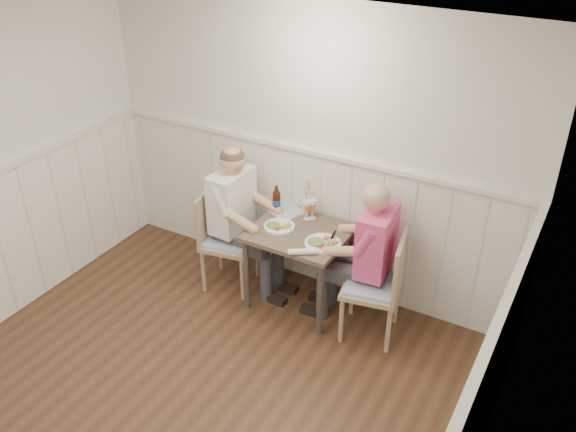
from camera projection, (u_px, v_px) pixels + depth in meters
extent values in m
cube|color=silver|center=(308.00, 151.00, 5.28)|extent=(4.00, 0.04, 2.60)
cube|color=silver|center=(467.00, 420.00, 2.74)|extent=(0.04, 4.50, 2.60)
cube|color=white|center=(95.00, 74.00, 2.94)|extent=(4.00, 4.50, 0.02)
cube|color=silver|center=(306.00, 216.00, 5.60)|extent=(3.98, 0.03, 1.30)
cube|color=silver|center=(306.00, 150.00, 5.25)|extent=(3.98, 0.06, 0.04)
cube|color=silver|center=(461.00, 415.00, 2.75)|extent=(0.06, 4.48, 0.04)
cube|color=#493E35|center=(299.00, 233.00, 5.20)|extent=(0.82, 0.70, 0.04)
cylinder|color=#3F3833|center=(247.00, 275.00, 5.32)|extent=(0.05, 0.05, 0.71)
cylinder|color=#3F3833|center=(281.00, 242.00, 5.77)|extent=(0.05, 0.05, 0.71)
cylinder|color=#3F3833|center=(320.00, 300.00, 5.01)|extent=(0.05, 0.05, 0.71)
cylinder|color=#3F3833|center=(350.00, 263.00, 5.46)|extent=(0.05, 0.05, 0.71)
cube|color=#9E806C|center=(371.00, 288.00, 4.97)|extent=(0.53, 0.53, 0.04)
cube|color=#5679AC|center=(372.00, 284.00, 4.95)|extent=(0.48, 0.48, 0.03)
cube|color=#9E806C|center=(399.00, 266.00, 4.79)|extent=(0.12, 0.45, 0.47)
cylinder|color=#9E806C|center=(388.00, 331.00, 4.88)|extent=(0.04, 0.04, 0.44)
cylinder|color=#9E806C|center=(341.00, 321.00, 4.99)|extent=(0.04, 0.04, 0.44)
cylinder|color=#9E806C|center=(396.00, 302.00, 5.20)|extent=(0.04, 0.04, 0.44)
cylinder|color=#9E806C|center=(352.00, 293.00, 5.31)|extent=(0.04, 0.04, 0.44)
cube|color=#9E806C|center=(230.00, 242.00, 5.57)|extent=(0.53, 0.53, 0.04)
cube|color=#5679AC|center=(230.00, 239.00, 5.55)|extent=(0.47, 0.47, 0.03)
cube|color=#9E806C|center=(208.00, 214.00, 5.50)|extent=(0.12, 0.45, 0.47)
cylinder|color=#9E806C|center=(221.00, 249.00, 5.91)|extent=(0.04, 0.04, 0.44)
cylinder|color=#9E806C|center=(258.00, 256.00, 5.80)|extent=(0.04, 0.04, 0.44)
cylinder|color=#9E806C|center=(203.00, 271.00, 5.59)|extent=(0.04, 0.04, 0.44)
cylinder|color=#9E806C|center=(242.00, 279.00, 5.48)|extent=(0.04, 0.04, 0.44)
cube|color=#3F3F47|center=(369.00, 301.00, 5.20)|extent=(0.47, 0.43, 0.45)
cube|color=#3F3F47|center=(349.00, 268.00, 5.13)|extent=(0.45, 0.39, 0.13)
cube|color=#F8589B|center=(374.00, 240.00, 4.89)|extent=(0.27, 0.46, 0.55)
sphere|color=tan|center=(378.00, 198.00, 4.69)|extent=(0.22, 0.22, 0.22)
sphere|color=#A5A5A0|center=(378.00, 194.00, 4.68)|extent=(0.21, 0.21, 0.21)
cube|color=black|center=(333.00, 230.00, 5.02)|extent=(0.02, 0.07, 0.13)
cube|color=#3F3F47|center=(237.00, 259.00, 5.74)|extent=(0.46, 0.42, 0.46)
cube|color=#3F3F47|center=(254.00, 240.00, 5.50)|extent=(0.44, 0.38, 0.13)
cube|color=white|center=(234.00, 201.00, 5.42)|extent=(0.26, 0.46, 0.56)
sphere|color=tan|center=(232.00, 160.00, 5.22)|extent=(0.22, 0.22, 0.22)
sphere|color=#4C3828|center=(231.00, 157.00, 5.20)|extent=(0.21, 0.21, 0.21)
cylinder|color=white|center=(323.00, 243.00, 5.00)|extent=(0.30, 0.30, 0.02)
ellipsoid|color=#3F722D|center=(316.00, 240.00, 4.98)|extent=(0.15, 0.12, 0.06)
sphere|color=tan|center=(331.00, 242.00, 4.97)|extent=(0.04, 0.04, 0.04)
cube|color=#915544|center=(329.00, 239.00, 5.04)|extent=(0.09, 0.06, 0.01)
cylinder|color=white|center=(336.00, 240.00, 5.00)|extent=(0.06, 0.06, 0.03)
cylinder|color=white|center=(279.00, 226.00, 5.24)|extent=(0.27, 0.27, 0.02)
ellipsoid|color=#3F722D|center=(274.00, 223.00, 5.21)|extent=(0.13, 0.11, 0.05)
sphere|color=tan|center=(286.00, 225.00, 5.21)|extent=(0.04, 0.04, 0.04)
cylinder|color=silver|center=(312.00, 218.00, 5.37)|extent=(0.07, 0.07, 0.01)
cylinder|color=silver|center=(312.00, 214.00, 5.35)|extent=(0.01, 0.01, 0.08)
cone|color=orange|center=(312.00, 207.00, 5.31)|extent=(0.07, 0.07, 0.07)
cylinder|color=silver|center=(313.00, 202.00, 5.29)|extent=(0.07, 0.07, 0.03)
cylinder|color=silver|center=(307.00, 219.00, 5.36)|extent=(0.06, 0.06, 0.01)
cylinder|color=silver|center=(307.00, 215.00, 5.34)|extent=(0.01, 0.01, 0.08)
cone|color=orange|center=(307.00, 208.00, 5.30)|extent=(0.07, 0.07, 0.07)
cylinder|color=silver|center=(307.00, 203.00, 5.28)|extent=(0.07, 0.07, 0.03)
cylinder|color=black|center=(277.00, 203.00, 5.43)|extent=(0.07, 0.07, 0.19)
cone|color=black|center=(276.00, 191.00, 5.37)|extent=(0.07, 0.07, 0.04)
cylinder|color=black|center=(276.00, 188.00, 5.35)|extent=(0.03, 0.03, 0.03)
cylinder|color=#1F37A4|center=(277.00, 202.00, 5.43)|extent=(0.07, 0.07, 0.05)
cylinder|color=white|center=(302.00, 252.00, 4.87)|extent=(0.22, 0.17, 0.05)
cylinder|color=silver|center=(305.00, 211.00, 5.41)|extent=(0.04, 0.04, 0.08)
cylinder|color=#CFC27D|center=(305.00, 198.00, 5.35)|extent=(0.02, 0.02, 0.25)
cone|color=#CFC27D|center=(306.00, 182.00, 5.27)|extent=(0.03, 0.03, 0.08)
cube|color=#5679AC|center=(284.00, 210.00, 5.50)|extent=(0.41, 0.37, 0.01)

